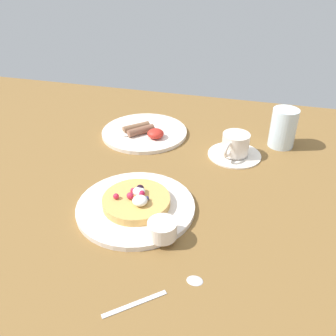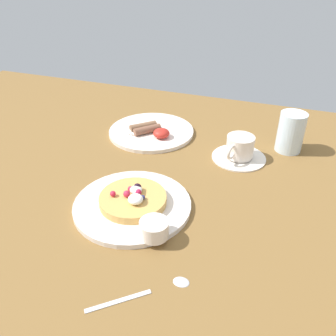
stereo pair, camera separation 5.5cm
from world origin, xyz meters
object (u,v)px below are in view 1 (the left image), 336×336
at_px(pancake_plate, 136,207).
at_px(coffee_cup, 235,144).
at_px(teaspoon, 171,289).
at_px(water_glass, 283,128).
at_px(syrup_ramekin, 162,229).
at_px(breakfast_plate, 145,132).
at_px(coffee_saucer, 234,154).

height_order(pancake_plate, coffee_cup, coffee_cup).
xyz_separation_m(teaspoon, water_glass, (0.17, 0.56, 0.05)).
xyz_separation_m(syrup_ramekin, teaspoon, (0.05, -0.11, -0.03)).
xyz_separation_m(pancake_plate, breakfast_plate, (-0.09, 0.34, -0.00)).
bearing_deg(teaspoon, coffee_cup, 83.69).
xyz_separation_m(pancake_plate, teaspoon, (0.13, -0.18, -0.00)).
bearing_deg(syrup_ramekin, teaspoon, -66.73).
bearing_deg(pancake_plate, teaspoon, -55.32).
bearing_deg(coffee_cup, syrup_ramekin, -105.23).
relative_size(pancake_plate, breakfast_plate, 1.00).
xyz_separation_m(coffee_cup, water_glass, (0.12, 0.09, 0.02)).
bearing_deg(coffee_saucer, coffee_cup, -108.41).
height_order(pancake_plate, water_glass, water_glass).
bearing_deg(coffee_cup, teaspoon, -96.31).
height_order(breakfast_plate, coffee_saucer, breakfast_plate).
bearing_deg(coffee_saucer, breakfast_plate, 168.11).
height_order(breakfast_plate, water_glass, water_glass).
bearing_deg(coffee_saucer, pancake_plate, -122.33).
height_order(syrup_ramekin, coffee_saucer, syrup_ramekin).
distance_m(pancake_plate, breakfast_plate, 0.35).
relative_size(pancake_plate, syrup_ramekin, 4.50).
xyz_separation_m(syrup_ramekin, coffee_saucer, (0.10, 0.36, -0.02)).
bearing_deg(water_glass, pancake_plate, -128.54).
distance_m(teaspoon, water_glass, 0.58).
distance_m(pancake_plate, teaspoon, 0.22).
xyz_separation_m(pancake_plate, syrup_ramekin, (0.08, -0.08, 0.02)).
bearing_deg(pancake_plate, syrup_ramekin, -43.41).
bearing_deg(breakfast_plate, coffee_saucer, -11.89).
relative_size(coffee_saucer, coffee_cup, 1.43).
xyz_separation_m(syrup_ramekin, water_glass, (0.22, 0.45, 0.03)).
distance_m(coffee_cup, water_glass, 0.15).
distance_m(coffee_saucer, water_glass, 0.16).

